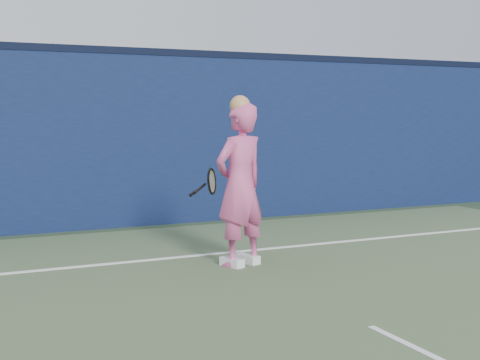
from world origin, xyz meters
name	(u,v)px	position (x,y,z in m)	size (l,w,h in m)	color
backstop_wall	(153,141)	(0.00, 6.50, 1.25)	(24.00, 0.40, 2.50)	#0D183C
wall_cap	(152,53)	(0.00, 6.50, 2.55)	(24.00, 0.42, 0.10)	black
player	(240,184)	(-0.02, 3.37, 0.89)	(0.75, 0.61, 1.85)	#D6538F
racket	(210,182)	(-0.17, 3.83, 0.88)	(0.48, 0.40, 0.31)	black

